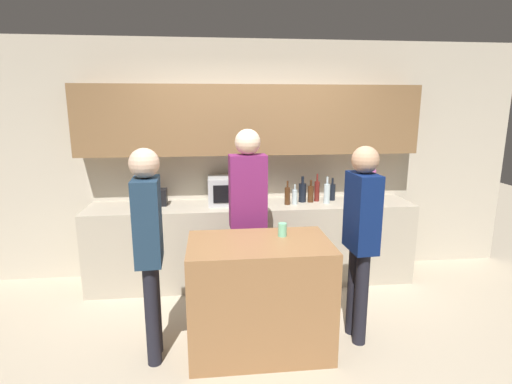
# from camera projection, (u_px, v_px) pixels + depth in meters

# --- Properties ---
(ground_plane) EXTENTS (14.00, 14.00, 0.00)m
(ground_plane) POSITION_uv_depth(u_px,v_px,m) (270.00, 352.00, 3.29)
(ground_plane) COLOR #BCAD93
(back_wall) EXTENTS (6.40, 0.40, 2.70)m
(back_wall) POSITION_uv_depth(u_px,v_px,m) (250.00, 145.00, 4.57)
(back_wall) COLOR beige
(back_wall) RESTS_ON ground_plane
(back_counter) EXTENTS (3.60, 0.62, 0.91)m
(back_counter) POSITION_uv_depth(u_px,v_px,m) (252.00, 243.00, 4.54)
(back_counter) COLOR #B7AD99
(back_counter) RESTS_ON ground_plane
(kitchen_island) EXTENTS (1.14, 0.70, 0.93)m
(kitchen_island) POSITION_uv_depth(u_px,v_px,m) (259.00, 296.00, 3.26)
(kitchen_island) COLOR #996B42
(kitchen_island) RESTS_ON ground_plane
(microwave) EXTENTS (0.52, 0.39, 0.30)m
(microwave) POSITION_uv_depth(u_px,v_px,m) (232.00, 190.00, 4.45)
(microwave) COLOR #B7BABC
(microwave) RESTS_ON back_counter
(toaster) EXTENTS (0.26, 0.16, 0.18)m
(toaster) POSITION_uv_depth(u_px,v_px,m) (155.00, 197.00, 4.38)
(toaster) COLOR black
(toaster) RESTS_ON back_counter
(potted_plant) EXTENTS (0.14, 0.14, 0.39)m
(potted_plant) POSITION_uv_depth(u_px,v_px,m) (370.00, 183.00, 4.62)
(potted_plant) COLOR #333D4C
(potted_plant) RESTS_ON back_counter
(bottle_0) EXTENTS (0.06, 0.06, 0.27)m
(bottle_0) POSITION_uv_depth(u_px,v_px,m) (287.00, 196.00, 4.40)
(bottle_0) COLOR #472814
(bottle_0) RESTS_ON back_counter
(bottle_1) EXTENTS (0.06, 0.06, 0.22)m
(bottle_1) POSITION_uv_depth(u_px,v_px,m) (295.00, 197.00, 4.42)
(bottle_1) COLOR silver
(bottle_1) RESTS_ON back_counter
(bottle_2) EXTENTS (0.09, 0.09, 0.29)m
(bottle_2) POSITION_uv_depth(u_px,v_px,m) (302.00, 192.00, 4.53)
(bottle_2) COLOR black
(bottle_2) RESTS_ON back_counter
(bottle_3) EXTENTS (0.07, 0.07, 0.26)m
(bottle_3) POSITION_uv_depth(u_px,v_px,m) (311.00, 194.00, 4.51)
(bottle_3) COLOR #472814
(bottle_3) RESTS_ON back_counter
(bottle_4) EXTENTS (0.06, 0.06, 0.32)m
(bottle_4) POSITION_uv_depth(u_px,v_px,m) (317.00, 191.00, 4.56)
(bottle_4) COLOR maroon
(bottle_4) RESTS_ON back_counter
(bottle_5) EXTENTS (0.07, 0.07, 0.30)m
(bottle_5) POSITION_uv_depth(u_px,v_px,m) (327.00, 193.00, 4.46)
(bottle_5) COLOR silver
(bottle_5) RESTS_ON back_counter
(bottle_6) EXTENTS (0.07, 0.07, 0.26)m
(bottle_6) POSITION_uv_depth(u_px,v_px,m) (332.00, 192.00, 4.61)
(bottle_6) COLOR black
(bottle_6) RESTS_ON back_counter
(cup_0) EXTENTS (0.07, 0.07, 0.11)m
(cup_0) POSITION_uv_depth(u_px,v_px,m) (282.00, 230.00, 3.29)
(cup_0) COLOR #7CD7AB
(cup_0) RESTS_ON kitchen_island
(person_left) EXTENTS (0.35, 0.23, 1.78)m
(person_left) POSITION_uv_depth(u_px,v_px,m) (248.00, 205.00, 3.72)
(person_left) COLOR black
(person_left) RESTS_ON ground_plane
(person_center) EXTENTS (0.22, 0.35, 1.68)m
(person_center) POSITION_uv_depth(u_px,v_px,m) (361.00, 228.00, 3.28)
(person_center) COLOR black
(person_center) RESTS_ON ground_plane
(person_right) EXTENTS (0.22, 0.35, 1.69)m
(person_right) POSITION_uv_depth(u_px,v_px,m) (149.00, 238.00, 3.01)
(person_right) COLOR black
(person_right) RESTS_ON ground_plane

